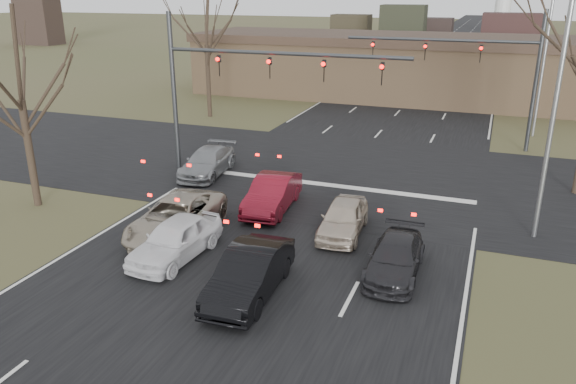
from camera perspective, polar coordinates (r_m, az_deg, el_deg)
name	(u,v)px	position (r m, az deg, el deg)	size (l,w,h in m)	color
ground	(202,328)	(16.48, -8.71, -13.54)	(360.00, 360.00, 0.00)	#454927
road_main	(439,67)	(72.76, 15.12, 12.18)	(14.00, 300.00, 0.02)	black
road_cross	(342,174)	(29.19, 5.55, 1.88)	(200.00, 14.00, 0.02)	black
building	(437,68)	(50.52, 14.94, 12.08)	(42.40, 10.40, 5.30)	#906F4E
mast_arm_near	(231,75)	(27.99, -5.82, 11.74)	(12.12, 0.24, 8.00)	#383A3D
mast_arm_far	(486,62)	(35.10, 19.43, 12.31)	(11.12, 0.24, 8.00)	#383A3D
streetlight_right_near	(552,92)	(22.20, 25.21, 9.17)	(2.34, 0.25, 10.00)	gray
streetlight_right_far	(543,48)	(39.08, 24.45, 13.19)	(2.34, 0.25, 10.00)	gray
tree_left_near	(14,53)	(25.84, -26.11, 12.54)	(5.10, 5.10, 8.50)	black
tree_left_far	(205,14)	(41.98, -8.42, 17.46)	(5.70, 5.70, 9.50)	black
car_silver_suv	(176,217)	(22.05, -11.27, -2.54)	(2.44, 5.28, 1.47)	#A39884
car_white_sedan	(176,239)	(20.23, -11.35, -4.70)	(1.71, 4.24, 1.45)	white
car_black_hatch	(250,273)	(17.58, -3.91, -8.22)	(1.57, 4.52, 1.49)	black
car_charcoal_sedan	(395,258)	(19.14, 10.83, -6.59)	(1.66, 4.08, 1.18)	black
car_grey_ahead	(207,162)	(29.08, -8.18, 3.04)	(1.85, 4.56, 1.32)	gray
car_red_ahead	(272,194)	(24.13, -1.60, -0.16)	(1.55, 4.44, 1.46)	maroon
car_silver_ahead	(343,218)	(21.86, 5.63, -2.63)	(1.58, 3.92, 1.33)	#C2B19C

